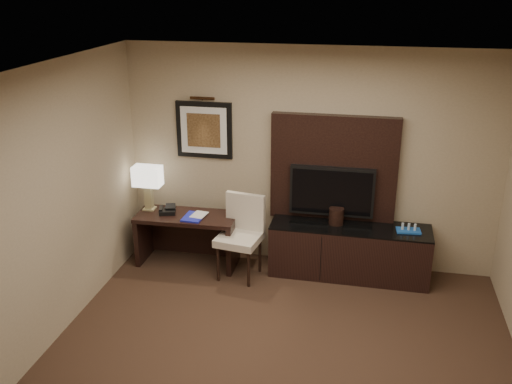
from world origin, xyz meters
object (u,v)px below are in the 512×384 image
(desk, at_px, (188,239))
(credenza, at_px, (349,251))
(desk_chair, at_px, (239,238))
(ice_bucket, at_px, (336,216))
(table_lamp, at_px, (148,186))
(desk_phone, at_px, (167,210))
(tv, at_px, (332,191))
(minibar_tray, at_px, (409,227))

(desk, bearing_deg, credenza, 1.29)
(desk_chair, distance_m, ice_bucket, 1.19)
(ice_bucket, bearing_deg, table_lamp, -178.59)
(credenza, relative_size, desk_phone, 9.71)
(tv, height_order, minibar_tray, tv)
(credenza, xyz_separation_m, desk_phone, (-2.24, -0.10, 0.39))
(credenza, bearing_deg, ice_bucket, 168.64)
(credenza, distance_m, desk_chair, 1.33)
(desk_chair, xyz_separation_m, desk_phone, (-0.96, 0.20, 0.20))
(table_lamp, height_order, minibar_tray, table_lamp)
(desk_chair, bearing_deg, credenza, 21.88)
(tv, bearing_deg, minibar_tray, -9.45)
(credenza, relative_size, tv, 1.89)
(desk_phone, xyz_separation_m, minibar_tray, (2.91, 0.08, -0.01))
(desk_chair, xyz_separation_m, ice_bucket, (1.11, 0.34, 0.24))
(desk_chair, relative_size, desk_phone, 5.22)
(desk, bearing_deg, desk_chair, -17.17)
(desk, distance_m, minibar_tray, 2.69)
(ice_bucket, xyz_separation_m, minibar_tray, (0.84, -0.05, -0.05))
(desk, height_order, tv, tv)
(credenza, bearing_deg, minibar_tray, -0.62)
(desk, xyz_separation_m, tv, (1.75, 0.24, 0.69))
(ice_bucket, bearing_deg, desk_phone, -176.31)
(table_lamp, relative_size, ice_bucket, 3.15)
(ice_bucket, bearing_deg, credenza, -11.78)
(desk, xyz_separation_m, desk_chair, (0.71, -0.20, 0.18))
(credenza, relative_size, table_lamp, 3.02)
(desk_chair, height_order, minibar_tray, desk_chair)
(credenza, xyz_separation_m, table_lamp, (-2.51, -0.02, 0.65))
(desk_chair, bearing_deg, table_lamp, 176.00)
(tv, distance_m, table_lamp, 2.27)
(credenza, distance_m, table_lamp, 2.59)
(minibar_tray, bearing_deg, desk, -178.11)
(desk, bearing_deg, table_lamp, 169.61)
(ice_bucket, relative_size, minibar_tray, 0.72)
(desk_chair, height_order, ice_bucket, desk_chair)
(desk, bearing_deg, ice_bucket, 2.72)
(minibar_tray, bearing_deg, table_lamp, -179.84)
(credenza, relative_size, desk_chair, 1.86)
(tv, xyz_separation_m, desk_chair, (-1.04, -0.44, -0.51))
(credenza, distance_m, ice_bucket, 0.46)
(tv, height_order, table_lamp, tv)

